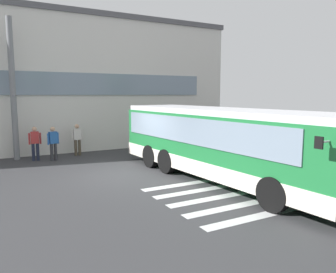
# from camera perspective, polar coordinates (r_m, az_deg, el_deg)

# --- Properties ---
(ground_plane) EXTENTS (80.00, 90.00, 0.02)m
(ground_plane) POSITION_cam_1_polar(r_m,az_deg,el_deg) (13.34, -7.92, -6.70)
(ground_plane) COLOR #353538
(ground_plane) RESTS_ON ground
(bay_paint_stripes) EXTENTS (4.40, 3.96, 0.01)m
(bay_paint_stripes) POSITION_cam_1_polar(r_m,az_deg,el_deg) (10.74, 10.52, -10.17)
(bay_paint_stripes) COLOR silver
(bay_paint_stripes) RESTS_ON ground
(terminal_building) EXTENTS (20.63, 13.80, 7.84)m
(terminal_building) POSITION_cam_1_polar(r_m,az_deg,el_deg) (24.02, -19.49, 8.64)
(terminal_building) COLOR silver
(terminal_building) RESTS_ON ground
(entry_support_column) EXTENTS (0.28, 0.28, 6.91)m
(entry_support_column) POSITION_cam_1_polar(r_m,az_deg,el_deg) (17.56, -25.65, 7.44)
(entry_support_column) COLOR slate
(entry_support_column) RESTS_ON ground
(bus_main_foreground) EXTENTS (3.51, 10.74, 2.70)m
(bus_main_foreground) POSITION_cam_1_polar(r_m,az_deg,el_deg) (12.38, 9.46, -1.49)
(bus_main_foreground) COLOR #1E7238
(bus_main_foreground) RESTS_ON ground
(passenger_near_column) EXTENTS (0.59, 0.25, 1.68)m
(passenger_near_column) POSITION_cam_1_polar(r_m,az_deg,el_deg) (17.08, -22.38, -0.87)
(passenger_near_column) COLOR #1E2338
(passenger_near_column) RESTS_ON ground
(passenger_by_doorway) EXTENTS (0.57, 0.46, 1.68)m
(passenger_by_doorway) POSITION_cam_1_polar(r_m,az_deg,el_deg) (16.76, -19.61, -0.77)
(passenger_by_doorway) COLOR #2D2D33
(passenger_by_doorway) RESTS_ON ground
(passenger_at_curb_edge) EXTENTS (0.59, 0.23, 1.68)m
(passenger_at_curb_edge) POSITION_cam_1_polar(r_m,az_deg,el_deg) (17.79, -15.68, -0.27)
(passenger_at_curb_edge) COLOR #4C4233
(passenger_at_curb_edge) RESTS_ON ground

